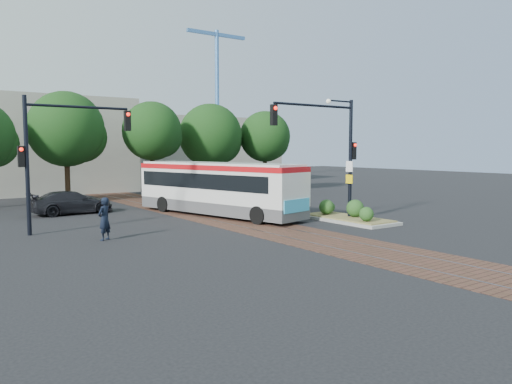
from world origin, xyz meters
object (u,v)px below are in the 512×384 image
city_bus (217,186)px  officer (104,219)px  signal_pole_main (333,140)px  parked_car (72,202)px  signal_pole_left (54,146)px  traffic_island (347,214)px

city_bus → officer: bearing=-166.3°
signal_pole_main → parked_car: bearing=132.0°
city_bus → signal_pole_left: 9.15m
traffic_island → signal_pole_left: bearing=159.6°
parked_car → traffic_island: bearing=-138.3°
signal_pole_main → parked_car: size_ratio=1.31×
officer → signal_pole_main: bearing=137.3°
traffic_island → city_bus: bearing=127.1°
officer → parked_car: bearing=-131.2°
city_bus → signal_pole_main: (3.40, -5.68, 2.51)m
traffic_island → signal_pole_left: 14.50m
signal_pole_main → signal_pole_left: (-12.23, 4.80, -0.29)m
city_bus → parked_car: city_bus is taller
officer → parked_car: (1.21, 9.23, -0.22)m
city_bus → signal_pole_left: (-8.83, -0.87, 2.22)m
traffic_island → officer: bearing=171.3°
officer → city_bus: bearing=173.2°
traffic_island → officer: officer is taller
signal_pole_main → officer: signal_pole_main is taller
signal_pole_main → officer: (-11.11, 1.76, -3.28)m
signal_pole_left → city_bus: bearing=5.6°
city_bus → traffic_island: 7.34m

